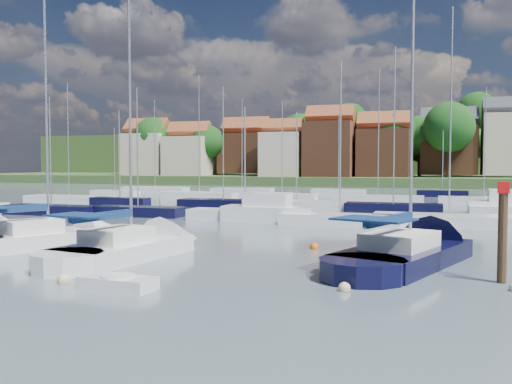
% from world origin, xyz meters
% --- Properties ---
extents(ground, '(260.00, 260.00, 0.00)m').
position_xyz_m(ground, '(0.00, 40.00, 0.00)').
color(ground, '#3F4B55').
rests_on(ground, ground).
extents(sailboat_left, '(7.30, 11.01, 14.77)m').
position_xyz_m(sailboat_left, '(-12.58, 4.05, 0.36)').
color(sailboat_left, white).
rests_on(sailboat_left, ground).
extents(sailboat_centre, '(4.83, 12.00, 15.85)m').
position_xyz_m(sailboat_centre, '(-6.60, 2.57, 0.35)').
color(sailboat_centre, white).
rests_on(sailboat_centre, ground).
extents(sailboat_navy, '(7.68, 13.75, 18.37)m').
position_xyz_m(sailboat_navy, '(6.71, 5.35, 0.35)').
color(sailboat_navy, black).
rests_on(sailboat_navy, ground).
extents(tender, '(2.87, 1.50, 0.60)m').
position_xyz_m(tender, '(-3.59, -4.71, 0.23)').
color(tender, white).
rests_on(tender, ground).
extents(timber_piling, '(0.40, 0.40, 6.15)m').
position_xyz_m(timber_piling, '(9.89, 0.82, 0.91)').
color(timber_piling, '#4C331E').
rests_on(timber_piling, ground).
extents(buoy_b, '(0.51, 0.51, 0.51)m').
position_xyz_m(buoy_b, '(-6.23, -4.33, 0.00)').
color(buoy_b, beige).
rests_on(buoy_b, ground).
extents(buoy_c, '(0.47, 0.47, 0.47)m').
position_xyz_m(buoy_c, '(-8.67, -1.79, 0.00)').
color(buoy_c, '#D85914').
rests_on(buoy_c, ground).
extents(buoy_d, '(0.45, 0.45, 0.45)m').
position_xyz_m(buoy_d, '(4.34, -2.42, 0.00)').
color(buoy_d, beige).
rests_on(buoy_d, ground).
extents(buoy_e, '(0.48, 0.48, 0.48)m').
position_xyz_m(buoy_e, '(1.19, 7.09, 0.00)').
color(buoy_e, '#D85914').
rests_on(buoy_e, ground).
extents(buoy_g, '(0.49, 0.49, 0.49)m').
position_xyz_m(buoy_g, '(-10.17, 2.94, 0.00)').
color(buoy_g, '#D85914').
rests_on(buoy_g, ground).
extents(buoy_h, '(0.55, 0.55, 0.55)m').
position_xyz_m(buoy_h, '(3.72, 6.91, 0.00)').
color(buoy_h, beige).
rests_on(buoy_h, ground).
extents(marina_field, '(79.62, 41.41, 15.93)m').
position_xyz_m(marina_field, '(1.91, 35.15, 0.43)').
color(marina_field, white).
rests_on(marina_field, ground).
extents(far_shore_town, '(212.46, 90.00, 22.27)m').
position_xyz_m(far_shore_town, '(2.23, 132.67, 4.61)').
color(far_shore_town, '#3C572B').
rests_on(far_shore_town, ground).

